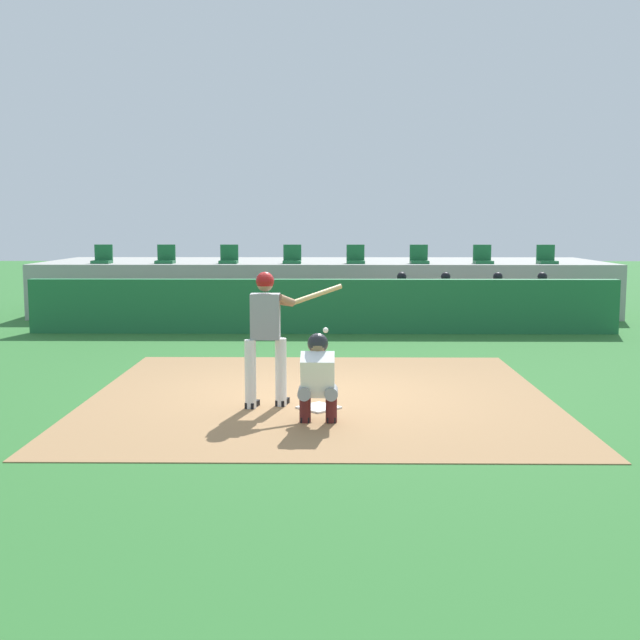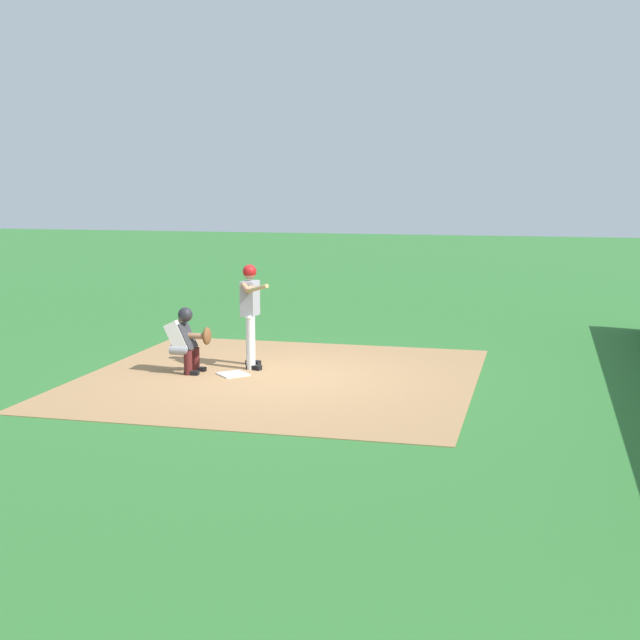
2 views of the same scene
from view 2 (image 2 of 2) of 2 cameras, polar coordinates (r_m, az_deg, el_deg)
ground_plane at (r=14.74m, az=-2.65°, el=-3.74°), size 80.00×80.00×0.00m
dirt_infield at (r=14.74m, az=-2.65°, el=-3.72°), size 6.40×6.40×0.01m
home_plate at (r=14.98m, az=-5.59°, el=-3.47°), size 0.62×0.62×0.02m
batter_at_plate at (r=15.39m, az=-4.48°, el=0.71°), size 1.29×0.81×1.80m
catcher_crouched at (r=15.16m, az=-8.55°, el=-1.12°), size 0.48×1.52×1.13m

